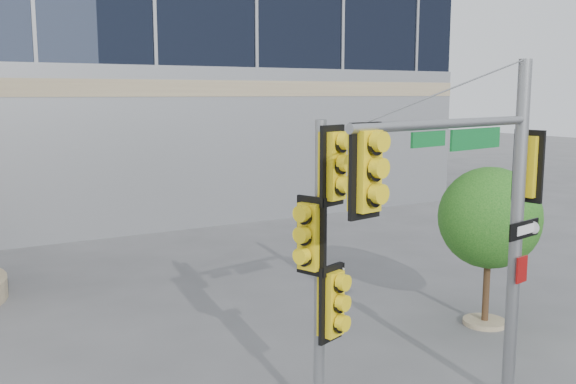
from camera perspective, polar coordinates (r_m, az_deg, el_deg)
main_signal_pole at (r=9.82m, az=16.96°, el=-0.91°), size 4.26×1.19×5.53m
secondary_signal_pole at (r=9.42m, az=3.17°, el=-5.31°), size 0.87×0.62×4.64m
street_tree at (r=14.43m, az=17.53°, el=-2.54°), size 2.23×2.18×3.48m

